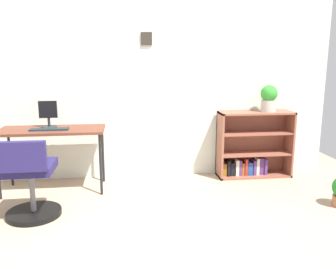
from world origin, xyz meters
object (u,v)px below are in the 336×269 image
object	(u,v)px
monitor	(48,115)
office_chair	(30,183)
bookshelf_low	(252,147)
desk	(52,134)
keyboard	(49,129)
potted_plant_on_shelf	(269,98)

from	to	relation	value
monitor	office_chair	xyz separation A→B (m)	(-0.03, -0.85, -0.52)
monitor	bookshelf_low	xyz separation A→B (m)	(2.51, 0.14, -0.50)
desk	office_chair	size ratio (longest dim) A/B	1.46
monitor	keyboard	xyz separation A→B (m)	(0.03, -0.18, -0.14)
bookshelf_low	office_chair	bearing A→B (deg)	-158.60
bookshelf_low	potted_plant_on_shelf	distance (m)	0.67
monitor	potted_plant_on_shelf	size ratio (longest dim) A/B	0.91
office_chair	bookshelf_low	distance (m)	2.73
keyboard	potted_plant_on_shelf	world-z (taller)	potted_plant_on_shelf
desk	bookshelf_low	distance (m)	2.49
monitor	office_chair	bearing A→B (deg)	-92.20
office_chair	monitor	bearing A→B (deg)	87.80
desk	office_chair	world-z (taller)	office_chair
desk	bookshelf_low	xyz separation A→B (m)	(2.46, 0.25, -0.29)
desk	potted_plant_on_shelf	size ratio (longest dim) A/B	3.49
keyboard	potted_plant_on_shelf	bearing A→B (deg)	5.65
keyboard	office_chair	size ratio (longest dim) A/B	0.52
bookshelf_low	potted_plant_on_shelf	bearing A→B (deg)	-19.13
monitor	office_chair	distance (m)	1.00
keyboard	desk	bearing A→B (deg)	80.83
keyboard	office_chair	world-z (taller)	office_chair
desk	potted_plant_on_shelf	world-z (taller)	potted_plant_on_shelf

